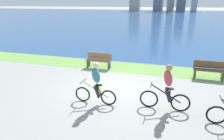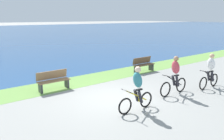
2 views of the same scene
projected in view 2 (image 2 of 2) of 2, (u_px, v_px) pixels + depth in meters
ground_plane at (114, 98)px, 9.40m from camera, size 300.00×300.00×0.00m
grass_strip_bayside at (77, 82)px, 11.84m from camera, size 120.00×2.01×0.01m
cyclist_lead at (137, 89)px, 7.99m from camera, size 1.66×0.52×1.65m
cyclist_trailing at (175, 76)px, 9.72m from camera, size 1.77×0.52×1.71m
cyclist_distant_rear at (210, 71)px, 10.63m from camera, size 1.63×0.52×1.67m
bench_near_path at (53, 81)px, 10.42m from camera, size 1.50×0.47×0.90m
bench_far_along_path at (143, 65)px, 13.93m from camera, size 1.50×0.47×0.90m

